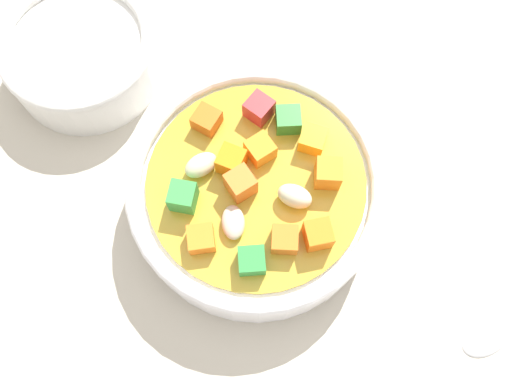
# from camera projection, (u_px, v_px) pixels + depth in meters

# --- Properties ---
(ground_plane) EXTENTS (1.40, 1.40, 0.02)m
(ground_plane) POSITION_uv_depth(u_px,v_px,m) (256.00, 206.00, 0.43)
(ground_plane) COLOR #BAB2A0
(soup_bowl_main) EXTENTS (0.18, 0.18, 0.06)m
(soup_bowl_main) POSITION_uv_depth(u_px,v_px,m) (256.00, 191.00, 0.39)
(soup_bowl_main) COLOR white
(soup_bowl_main) RESTS_ON ground_plane
(spoon) EXTENTS (0.03, 0.22, 0.01)m
(spoon) POSITION_uv_depth(u_px,v_px,m) (413.00, 382.00, 0.37)
(spoon) COLOR silver
(spoon) RESTS_ON ground_plane
(side_bowl_small) EXTENTS (0.12, 0.12, 0.05)m
(side_bowl_small) POSITION_uv_depth(u_px,v_px,m) (82.00, 55.00, 0.43)
(side_bowl_small) COLOR white
(side_bowl_small) RESTS_ON ground_plane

